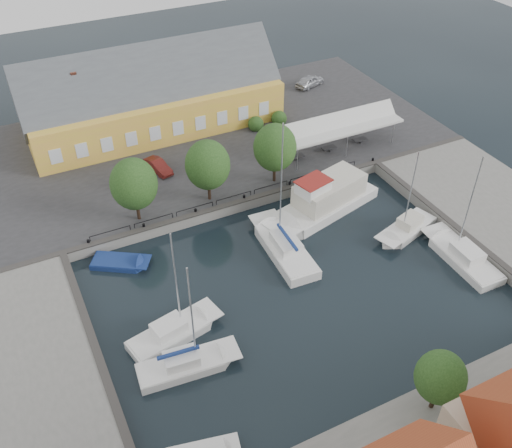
{
  "coord_description": "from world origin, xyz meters",
  "views": [
    {
      "loc": [
        -17.67,
        -29.72,
        33.23
      ],
      "look_at": [
        0.0,
        6.0,
        1.5
      ],
      "focal_mm": 40.0,
      "sensor_mm": 36.0,
      "label": 1
    }
  ],
  "objects_px": {
    "tent_canopy": "(339,127)",
    "west_boat_d": "(186,366)",
    "warehouse": "(147,99)",
    "west_boat_c": "(173,334)",
    "trawler": "(324,202)",
    "car_red": "(158,166)",
    "center_sailboat": "(284,249)",
    "east_boat_c": "(462,258)",
    "launch_nw": "(120,264)",
    "car_silver": "(310,81)",
    "east_boat_b": "(406,230)"
  },
  "relations": [
    {
      "from": "car_silver",
      "to": "west_boat_d",
      "type": "bearing_deg",
      "value": 119.49
    },
    {
      "from": "tent_canopy",
      "to": "west_boat_d",
      "type": "bearing_deg",
      "value": -142.06
    },
    {
      "from": "warehouse",
      "to": "car_silver",
      "type": "height_order",
      "value": "warehouse"
    },
    {
      "from": "warehouse",
      "to": "car_red",
      "type": "bearing_deg",
      "value": -103.07
    },
    {
      "from": "center_sailboat",
      "to": "east_boat_b",
      "type": "xyz_separation_m",
      "value": [
        11.41,
        -2.59,
        -0.1
      ]
    },
    {
      "from": "launch_nw",
      "to": "center_sailboat",
      "type": "bearing_deg",
      "value": -19.83
    },
    {
      "from": "tent_canopy",
      "to": "launch_nw",
      "type": "distance_m",
      "value": 27.18
    },
    {
      "from": "launch_nw",
      "to": "east_boat_c",
      "type": "bearing_deg",
      "value": -25.38
    },
    {
      "from": "trawler",
      "to": "east_boat_c",
      "type": "bearing_deg",
      "value": -58.9
    },
    {
      "from": "trawler",
      "to": "east_boat_b",
      "type": "height_order",
      "value": "east_boat_b"
    },
    {
      "from": "center_sailboat",
      "to": "trawler",
      "type": "bearing_deg",
      "value": 30.05
    },
    {
      "from": "tent_canopy",
      "to": "launch_nw",
      "type": "xyz_separation_m",
      "value": [
        -26.12,
        -6.62,
        -3.59
      ]
    },
    {
      "from": "east_boat_c",
      "to": "launch_nw",
      "type": "height_order",
      "value": "east_boat_c"
    },
    {
      "from": "west_boat_d",
      "to": "tent_canopy",
      "type": "bearing_deg",
      "value": 37.94
    },
    {
      "from": "center_sailboat",
      "to": "trawler",
      "type": "xyz_separation_m",
      "value": [
        6.35,
        3.67,
        0.65
      ]
    },
    {
      "from": "east_boat_c",
      "to": "west_boat_c",
      "type": "height_order",
      "value": "east_boat_c"
    },
    {
      "from": "warehouse",
      "to": "west_boat_c",
      "type": "xyz_separation_m",
      "value": [
        -8.12,
        -30.06,
        -4.17
      ]
    },
    {
      "from": "west_boat_d",
      "to": "launch_nw",
      "type": "bearing_deg",
      "value": 95.45
    },
    {
      "from": "warehouse",
      "to": "west_boat_d",
      "type": "bearing_deg",
      "value": -104.01
    },
    {
      "from": "trawler",
      "to": "west_boat_c",
      "type": "relative_size",
      "value": 1.28
    },
    {
      "from": "east_boat_b",
      "to": "west_boat_d",
      "type": "distance_m",
      "value": 24.18
    },
    {
      "from": "tent_canopy",
      "to": "warehouse",
      "type": "bearing_deg",
      "value": 140.14
    },
    {
      "from": "east_boat_c",
      "to": "west_boat_c",
      "type": "bearing_deg",
      "value": 173.07
    },
    {
      "from": "east_boat_b",
      "to": "east_boat_c",
      "type": "xyz_separation_m",
      "value": [
        1.88,
        -5.24,
        -0.0
      ]
    },
    {
      "from": "car_red",
      "to": "warehouse",
      "type": "bearing_deg",
      "value": 62.59
    },
    {
      "from": "warehouse",
      "to": "launch_nw",
      "type": "xyz_separation_m",
      "value": [
        -9.52,
        -20.48,
        -4.34
      ]
    },
    {
      "from": "center_sailboat",
      "to": "east_boat_b",
      "type": "height_order",
      "value": "center_sailboat"
    },
    {
      "from": "east_boat_b",
      "to": "east_boat_c",
      "type": "height_order",
      "value": "east_boat_c"
    },
    {
      "from": "warehouse",
      "to": "east_boat_b",
      "type": "relative_size",
      "value": 3.01
    },
    {
      "from": "east_boat_b",
      "to": "east_boat_c",
      "type": "relative_size",
      "value": 0.89
    },
    {
      "from": "trawler",
      "to": "launch_nw",
      "type": "distance_m",
      "value": 19.79
    },
    {
      "from": "car_silver",
      "to": "west_boat_d",
      "type": "distance_m",
      "value": 45.77
    },
    {
      "from": "warehouse",
      "to": "car_silver",
      "type": "relative_size",
      "value": 6.69
    },
    {
      "from": "trawler",
      "to": "west_boat_d",
      "type": "bearing_deg",
      "value": -147.86
    },
    {
      "from": "car_red",
      "to": "west_boat_c",
      "type": "distance_m",
      "value": 21.41
    },
    {
      "from": "west_boat_c",
      "to": "west_boat_d",
      "type": "bearing_deg",
      "value": -93.28
    },
    {
      "from": "center_sailboat",
      "to": "launch_nw",
      "type": "bearing_deg",
      "value": 160.17
    },
    {
      "from": "car_silver",
      "to": "east_boat_b",
      "type": "height_order",
      "value": "east_boat_b"
    },
    {
      "from": "car_silver",
      "to": "east_boat_b",
      "type": "bearing_deg",
      "value": 147.88
    },
    {
      "from": "tent_canopy",
      "to": "center_sailboat",
      "type": "xyz_separation_m",
      "value": [
        -12.73,
        -11.45,
        -3.32
      ]
    },
    {
      "from": "tent_canopy",
      "to": "east_boat_b",
      "type": "bearing_deg",
      "value": -95.38
    },
    {
      "from": "car_red",
      "to": "east_boat_b",
      "type": "height_order",
      "value": "east_boat_b"
    },
    {
      "from": "tent_canopy",
      "to": "west_boat_d",
      "type": "xyz_separation_m",
      "value": [
        -24.9,
        -19.41,
        -3.41
      ]
    },
    {
      "from": "launch_nw",
      "to": "warehouse",
      "type": "bearing_deg",
      "value": 65.07
    },
    {
      "from": "center_sailboat",
      "to": "west_boat_d",
      "type": "distance_m",
      "value": 14.54
    },
    {
      "from": "car_red",
      "to": "east_boat_c",
      "type": "height_order",
      "value": "east_boat_c"
    },
    {
      "from": "warehouse",
      "to": "center_sailboat",
      "type": "height_order",
      "value": "center_sailboat"
    },
    {
      "from": "warehouse",
      "to": "east_boat_c",
      "type": "distance_m",
      "value": 37.54
    },
    {
      "from": "tent_canopy",
      "to": "car_silver",
      "type": "distance_m",
      "value": 15.94
    },
    {
      "from": "warehouse",
      "to": "tent_canopy",
      "type": "xyz_separation_m",
      "value": [
        16.6,
        -13.86,
        -0.74
      ]
    }
  ]
}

